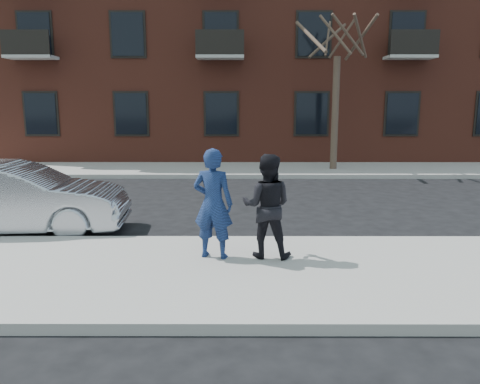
{
  "coord_description": "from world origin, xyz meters",
  "views": [
    {
      "loc": [
        0.94,
        -6.96,
        2.62
      ],
      "look_at": [
        0.92,
        0.4,
        1.23
      ],
      "focal_mm": 35.0,
      "sensor_mm": 36.0,
      "label": 1
    }
  ],
  "objects_px": {
    "man_hoodie": "(213,204)",
    "street_tree": "(338,23)",
    "silver_sedan": "(15,199)",
    "man_peacoat": "(267,206)"
  },
  "relations": [
    {
      "from": "street_tree",
      "to": "man_peacoat",
      "type": "distance_m",
      "value": 11.93
    },
    {
      "from": "street_tree",
      "to": "man_peacoat",
      "type": "relative_size",
      "value": 4.02
    },
    {
      "from": "street_tree",
      "to": "man_peacoat",
      "type": "bearing_deg",
      "value": -106.55
    },
    {
      "from": "silver_sedan",
      "to": "street_tree",
      "type": "bearing_deg",
      "value": -47.69
    },
    {
      "from": "street_tree",
      "to": "silver_sedan",
      "type": "xyz_separation_m",
      "value": [
        -8.15,
        -8.7,
        -4.8
      ]
    },
    {
      "from": "man_peacoat",
      "to": "man_hoodie",
      "type": "bearing_deg",
      "value": 11.04
    },
    {
      "from": "man_hoodie",
      "to": "man_peacoat",
      "type": "relative_size",
      "value": 1.06
    },
    {
      "from": "street_tree",
      "to": "man_hoodie",
      "type": "distance_m",
      "value": 12.2
    },
    {
      "from": "man_hoodie",
      "to": "street_tree",
      "type": "bearing_deg",
      "value": -96.92
    },
    {
      "from": "man_hoodie",
      "to": "man_peacoat",
      "type": "height_order",
      "value": "man_hoodie"
    }
  ]
}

